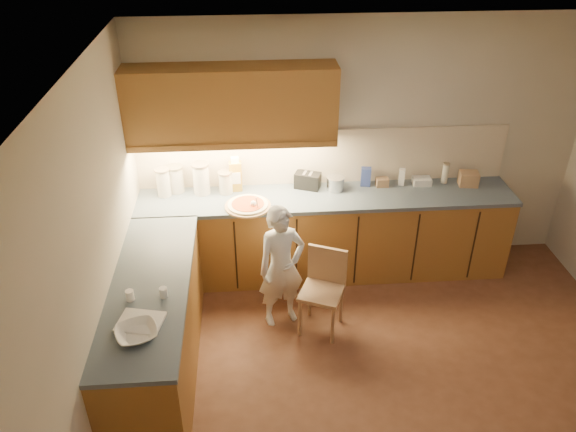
# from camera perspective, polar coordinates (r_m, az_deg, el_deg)

# --- Properties ---
(room) EXTENTS (4.54, 4.50, 2.62)m
(room) POSITION_cam_1_polar(r_m,az_deg,el_deg) (3.87, 13.27, -0.15)
(room) COLOR #58301E
(room) RESTS_ON ground
(l_counter) EXTENTS (3.77, 2.62, 0.92)m
(l_counter) POSITION_cam_1_polar(r_m,az_deg,el_deg) (5.42, -1.34, -4.67)
(l_counter) COLOR #96632B
(l_counter) RESTS_ON ground
(backsplash) EXTENTS (3.75, 0.02, 0.58)m
(backsplash) POSITION_cam_1_polar(r_m,az_deg,el_deg) (5.72, 3.66, 6.04)
(backsplash) COLOR beige
(backsplash) RESTS_ON l_counter
(upper_cabinets) EXTENTS (1.95, 0.36, 0.73)m
(upper_cabinets) POSITION_cam_1_polar(r_m,az_deg,el_deg) (5.28, -5.78, 11.24)
(upper_cabinets) COLOR #96632B
(upper_cabinets) RESTS_ON ground
(pizza_on_board) EXTENTS (0.44, 0.44, 0.18)m
(pizza_on_board) POSITION_cam_1_polar(r_m,az_deg,el_deg) (5.39, -4.08, 1.09)
(pizza_on_board) COLOR tan
(pizza_on_board) RESTS_ON l_counter
(child) EXTENTS (0.51, 0.42, 1.22)m
(child) POSITION_cam_1_polar(r_m,az_deg,el_deg) (5.10, -0.67, -5.19)
(child) COLOR white
(child) RESTS_ON ground
(wooden_chair) EXTENTS (0.48, 0.48, 0.81)m
(wooden_chair) POSITION_cam_1_polar(r_m,az_deg,el_deg) (5.14, 3.65, -6.96)
(wooden_chair) COLOR tan
(wooden_chair) RESTS_ON ground
(mixing_bowl) EXTENTS (0.37, 0.37, 0.07)m
(mixing_bowl) POSITION_cam_1_polar(r_m,az_deg,el_deg) (4.07, -15.12, -11.44)
(mixing_bowl) COLOR white
(mixing_bowl) RESTS_ON l_counter
(canister_a) EXTENTS (0.14, 0.14, 0.29)m
(canister_a) POSITION_cam_1_polar(r_m,az_deg,el_deg) (5.66, -12.55, 3.37)
(canister_a) COLOR silver
(canister_a) RESTS_ON l_counter
(canister_b) EXTENTS (0.16, 0.16, 0.28)m
(canister_b) POSITION_cam_1_polar(r_m,az_deg,el_deg) (5.71, -11.32, 3.71)
(canister_b) COLOR silver
(canister_b) RESTS_ON l_counter
(canister_c) EXTENTS (0.17, 0.17, 0.33)m
(canister_c) POSITION_cam_1_polar(r_m,az_deg,el_deg) (5.62, -8.82, 3.78)
(canister_c) COLOR white
(canister_c) RESTS_ON l_counter
(canister_d) EXTENTS (0.14, 0.14, 0.23)m
(canister_d) POSITION_cam_1_polar(r_m,az_deg,el_deg) (5.62, -6.37, 3.42)
(canister_d) COLOR beige
(canister_d) RESTS_ON l_counter
(oil_jug) EXTENTS (0.13, 0.10, 0.36)m
(oil_jug) POSITION_cam_1_polar(r_m,az_deg,el_deg) (5.64, -5.35, 4.15)
(oil_jug) COLOR #B18923
(oil_jug) RESTS_ON l_counter
(toaster) EXTENTS (0.29, 0.23, 0.17)m
(toaster) POSITION_cam_1_polar(r_m,az_deg,el_deg) (5.70, 2.01, 3.63)
(toaster) COLOR black
(toaster) RESTS_ON l_counter
(steel_pot) EXTENTS (0.19, 0.19, 0.14)m
(steel_pot) POSITION_cam_1_polar(r_m,az_deg,el_deg) (5.68, 4.83, 3.35)
(steel_pot) COLOR #B6B6BB
(steel_pot) RESTS_ON l_counter
(blue_box) EXTENTS (0.11, 0.09, 0.20)m
(blue_box) POSITION_cam_1_polar(r_m,az_deg,el_deg) (5.79, 7.91, 3.98)
(blue_box) COLOR #2E3F8C
(blue_box) RESTS_ON l_counter
(card_box_a) EXTENTS (0.12, 0.09, 0.09)m
(card_box_a) POSITION_cam_1_polar(r_m,az_deg,el_deg) (5.82, 9.54, 3.41)
(card_box_a) COLOR #A07B56
(card_box_a) RESTS_ON l_counter
(white_bottle) EXTENTS (0.07, 0.07, 0.18)m
(white_bottle) POSITION_cam_1_polar(r_m,az_deg,el_deg) (5.87, 11.47, 3.91)
(white_bottle) COLOR white
(white_bottle) RESTS_ON l_counter
(flat_pack) EXTENTS (0.19, 0.14, 0.07)m
(flat_pack) POSITION_cam_1_polar(r_m,az_deg,el_deg) (5.94, 13.43, 3.47)
(flat_pack) COLOR silver
(flat_pack) RESTS_ON l_counter
(tall_jar) EXTENTS (0.07, 0.07, 0.22)m
(tall_jar) POSITION_cam_1_polar(r_m,az_deg,el_deg) (6.00, 15.68, 4.24)
(tall_jar) COLOR silver
(tall_jar) RESTS_ON l_counter
(card_box_b) EXTENTS (0.21, 0.17, 0.15)m
(card_box_b) POSITION_cam_1_polar(r_m,az_deg,el_deg) (6.04, 17.86, 3.63)
(card_box_b) COLOR tan
(card_box_b) RESTS_ON l_counter
(dough_cloth) EXTENTS (0.36, 0.31, 0.02)m
(dough_cloth) POSITION_cam_1_polar(r_m,az_deg,el_deg) (4.19, -14.77, -10.37)
(dough_cloth) COLOR silver
(dough_cloth) RESTS_ON l_counter
(spice_jar_a) EXTENTS (0.08, 0.08, 0.08)m
(spice_jar_a) POSITION_cam_1_polar(r_m,az_deg,el_deg) (4.39, -15.77, -7.76)
(spice_jar_a) COLOR white
(spice_jar_a) RESTS_ON l_counter
(spice_jar_b) EXTENTS (0.08, 0.08, 0.08)m
(spice_jar_b) POSITION_cam_1_polar(r_m,az_deg,el_deg) (4.36, -12.55, -7.59)
(spice_jar_b) COLOR white
(spice_jar_b) RESTS_ON l_counter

